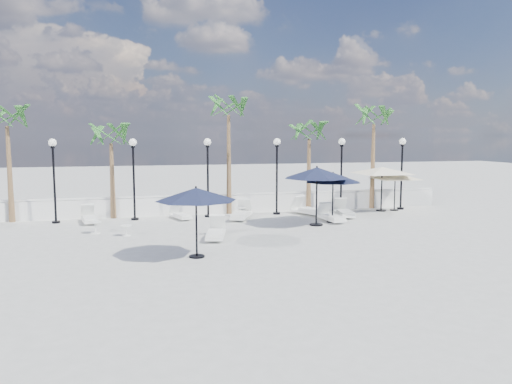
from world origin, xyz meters
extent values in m
plane|color=gray|center=(0.00, 0.00, 0.00)|extent=(100.00, 100.00, 0.00)
cube|color=silver|center=(0.00, 7.50, 0.45)|extent=(26.00, 0.30, 0.90)
cube|color=silver|center=(0.00, 7.50, 0.97)|extent=(26.00, 0.12, 0.08)
cylinder|color=black|center=(-7.00, 6.50, 0.05)|extent=(0.36, 0.36, 0.10)
cylinder|color=black|center=(-7.00, 6.50, 1.75)|extent=(0.10, 0.10, 3.50)
cylinder|color=black|center=(-7.00, 6.50, 3.45)|extent=(0.18, 0.18, 0.10)
sphere|color=white|center=(-7.00, 6.50, 3.66)|extent=(0.36, 0.36, 0.36)
cylinder|color=black|center=(-3.50, 6.50, 0.05)|extent=(0.36, 0.36, 0.10)
cylinder|color=black|center=(-3.50, 6.50, 1.75)|extent=(0.10, 0.10, 3.50)
cylinder|color=black|center=(-3.50, 6.50, 3.45)|extent=(0.18, 0.18, 0.10)
sphere|color=white|center=(-3.50, 6.50, 3.66)|extent=(0.36, 0.36, 0.36)
cylinder|color=black|center=(0.00, 6.50, 0.05)|extent=(0.36, 0.36, 0.10)
cylinder|color=black|center=(0.00, 6.50, 1.75)|extent=(0.10, 0.10, 3.50)
cylinder|color=black|center=(0.00, 6.50, 3.45)|extent=(0.18, 0.18, 0.10)
sphere|color=white|center=(0.00, 6.50, 3.66)|extent=(0.36, 0.36, 0.36)
cylinder|color=black|center=(3.50, 6.50, 0.05)|extent=(0.36, 0.36, 0.10)
cylinder|color=black|center=(3.50, 6.50, 1.75)|extent=(0.10, 0.10, 3.50)
cylinder|color=black|center=(3.50, 6.50, 3.45)|extent=(0.18, 0.18, 0.10)
sphere|color=white|center=(3.50, 6.50, 3.66)|extent=(0.36, 0.36, 0.36)
cylinder|color=black|center=(7.00, 6.50, 0.05)|extent=(0.36, 0.36, 0.10)
cylinder|color=black|center=(7.00, 6.50, 1.75)|extent=(0.10, 0.10, 3.50)
cylinder|color=black|center=(7.00, 6.50, 3.45)|extent=(0.18, 0.18, 0.10)
sphere|color=white|center=(7.00, 6.50, 3.66)|extent=(0.36, 0.36, 0.36)
cylinder|color=black|center=(10.50, 6.50, 0.05)|extent=(0.36, 0.36, 0.10)
cylinder|color=black|center=(10.50, 6.50, 1.75)|extent=(0.10, 0.10, 3.50)
cylinder|color=black|center=(10.50, 6.50, 3.45)|extent=(0.18, 0.18, 0.10)
sphere|color=white|center=(10.50, 6.50, 3.66)|extent=(0.36, 0.36, 0.36)
cone|color=brown|center=(-9.00, 7.30, 2.20)|extent=(0.28, 0.28, 4.40)
cone|color=brown|center=(-4.50, 7.30, 1.80)|extent=(0.28, 0.28, 3.60)
cone|color=brown|center=(1.20, 7.30, 2.50)|extent=(0.28, 0.28, 5.00)
cone|color=brown|center=(5.50, 7.30, 1.90)|extent=(0.28, 0.28, 3.80)
cone|color=brown|center=(9.20, 7.30, 2.30)|extent=(0.28, 0.28, 4.60)
cube|color=beige|center=(-5.52, 6.20, 0.15)|extent=(0.93, 1.93, 0.10)
cube|color=beige|center=(-5.48, 5.95, 0.26)|extent=(0.79, 1.33, 0.10)
cube|color=beige|center=(-5.65, 6.94, 0.52)|extent=(0.65, 0.53, 0.58)
cube|color=beige|center=(-1.39, 6.20, 0.13)|extent=(1.00, 1.68, 0.09)
cube|color=beige|center=(-1.32, 6.00, 0.22)|extent=(0.81, 1.18, 0.09)
cube|color=beige|center=(-1.59, 6.81, 0.45)|extent=(0.59, 0.51, 0.50)
cube|color=beige|center=(-0.51, 1.28, 0.16)|extent=(1.11, 2.05, 0.11)
cube|color=beige|center=(-0.57, 1.02, 0.27)|extent=(0.92, 1.43, 0.11)
cube|color=beige|center=(-0.31, 2.05, 0.55)|extent=(0.71, 0.60, 0.61)
cube|color=beige|center=(1.43, 5.47, 0.17)|extent=(1.48, 2.18, 0.11)
cube|color=beige|center=(1.32, 5.22, 0.29)|extent=(1.17, 1.55, 0.11)
cube|color=beige|center=(1.77, 6.24, 0.58)|extent=(0.80, 0.72, 0.65)
cube|color=beige|center=(5.32, 3.80, 0.15)|extent=(0.79, 1.94, 0.10)
cube|color=beige|center=(5.34, 3.55, 0.27)|extent=(0.70, 1.32, 0.10)
cube|color=beige|center=(5.25, 4.57, 0.53)|extent=(0.63, 0.50, 0.59)
cube|color=beige|center=(5.01, 5.88, 0.17)|extent=(1.50, 2.19, 0.11)
cube|color=beige|center=(5.13, 5.63, 0.29)|extent=(1.18, 1.56, 0.11)
cube|color=beige|center=(4.66, 6.66, 0.59)|extent=(0.80, 0.72, 0.65)
cube|color=beige|center=(6.49, 4.94, 0.16)|extent=(1.00, 2.07, 0.11)
cube|color=beige|center=(6.44, 4.67, 0.28)|extent=(0.85, 1.43, 0.11)
cube|color=beige|center=(6.63, 5.73, 0.56)|extent=(0.69, 0.57, 0.62)
cylinder|color=beige|center=(-5.09, 3.54, 0.01)|extent=(0.38, 0.38, 0.03)
cylinder|color=beige|center=(-5.09, 3.54, 0.23)|extent=(0.06, 0.06, 0.46)
cylinder|color=beige|center=(-5.09, 3.54, 0.47)|extent=(0.50, 0.50, 0.03)
cylinder|color=beige|center=(-3.87, 2.69, 0.01)|extent=(0.34, 0.34, 0.03)
cylinder|color=beige|center=(-3.87, 2.69, 0.21)|extent=(0.05, 0.05, 0.41)
cylinder|color=beige|center=(-3.87, 2.69, 0.42)|extent=(0.45, 0.45, 0.03)
cylinder|color=beige|center=(1.56, 6.20, 0.01)|extent=(0.36, 0.36, 0.03)
cylinder|color=beige|center=(1.56, 6.20, 0.22)|extent=(0.05, 0.05, 0.44)
cylinder|color=beige|center=(1.56, 6.20, 0.45)|extent=(0.47, 0.47, 0.03)
cylinder|color=black|center=(-1.61, -1.48, 0.03)|extent=(0.51, 0.51, 0.06)
cylinder|color=black|center=(-1.61, -1.48, 1.12)|extent=(0.06, 0.06, 2.25)
cone|color=black|center=(-1.61, -1.48, 2.08)|extent=(2.66, 2.66, 0.41)
sphere|color=black|center=(-1.61, -1.48, 2.31)|extent=(0.07, 0.07, 0.07)
cylinder|color=black|center=(4.30, 3.04, 0.03)|extent=(0.59, 0.59, 0.06)
cylinder|color=black|center=(4.30, 3.04, 1.27)|extent=(0.07, 0.07, 2.53)
cone|color=black|center=(4.30, 3.04, 2.34)|extent=(2.96, 2.96, 0.48)
sphere|color=black|center=(4.30, 3.04, 2.61)|extent=(0.08, 0.08, 0.08)
cylinder|color=black|center=(5.32, 3.62, 0.03)|extent=(0.52, 0.52, 0.06)
cylinder|color=black|center=(5.32, 3.62, 1.11)|extent=(0.07, 0.07, 2.23)
cone|color=black|center=(5.32, 3.62, 2.06)|extent=(2.60, 2.60, 0.42)
sphere|color=black|center=(5.32, 3.62, 2.29)|extent=(0.07, 0.07, 0.07)
cylinder|color=black|center=(9.18, 6.20, 0.03)|extent=(0.52, 0.52, 0.06)
cylinder|color=black|center=(9.18, 6.20, 1.15)|extent=(0.07, 0.07, 2.30)
pyramid|color=beige|center=(9.18, 6.20, 2.33)|extent=(5.10, 5.10, 0.35)
cylinder|color=black|center=(9.95, 6.20, 0.03)|extent=(0.46, 0.46, 0.05)
cylinder|color=black|center=(9.95, 6.20, 0.99)|extent=(0.06, 0.06, 1.97)
pyramid|color=beige|center=(9.95, 6.20, 2.00)|extent=(4.29, 4.29, 0.31)
camera|label=1|loc=(-3.66, -17.49, 3.98)|focal=35.00mm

